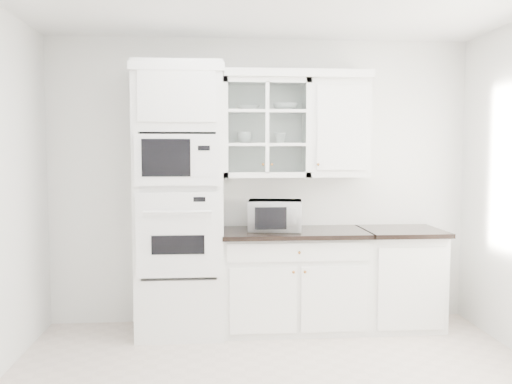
{
  "coord_description": "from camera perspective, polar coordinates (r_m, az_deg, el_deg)",
  "views": [
    {
      "loc": [
        -0.45,
        -3.43,
        1.64
      ],
      "look_at": [
        -0.1,
        1.05,
        1.3
      ],
      "focal_mm": 38.0,
      "sensor_mm": 36.0,
      "label": 1
    }
  ],
  "objects": [
    {
      "name": "base_cabinet_run",
      "position": [
        5.07,
        3.99,
        -9.13
      ],
      "size": [
        1.32,
        0.67,
        0.92
      ],
      "color": "white",
      "rests_on": "ground"
    },
    {
      "name": "extra_base_cabinet",
      "position": [
        5.3,
        14.87,
        -8.65
      ],
      "size": [
        0.72,
        0.67,
        0.92
      ],
      "color": "white",
      "rests_on": "ground"
    },
    {
      "name": "cup_b",
      "position": [
        5.04,
        2.55,
        5.68
      ],
      "size": [
        0.11,
        0.11,
        0.1
      ],
      "primitive_type": "imported",
      "rotation": [
        0.0,
        0.0,
        0.02
      ],
      "color": "white",
      "rests_on": "upper_cabinet_glass"
    },
    {
      "name": "room_shell",
      "position": [
        3.88,
        2.19,
        6.39
      ],
      "size": [
        4.0,
        3.5,
        2.7
      ],
      "color": "white",
      "rests_on": "ground"
    },
    {
      "name": "crown_molding",
      "position": [
        5.05,
        -0.17,
        12.24
      ],
      "size": [
        2.14,
        0.38,
        0.07
      ],
      "primitive_type": "cube",
      "color": "white",
      "rests_on": "room_shell"
    },
    {
      "name": "oven_column",
      "position": [
        4.87,
        -7.98,
        -0.9
      ],
      "size": [
        0.76,
        0.68,
        2.4
      ],
      "color": "white",
      "rests_on": "ground"
    },
    {
      "name": "upper_cabinet_glass",
      "position": [
        5.04,
        1.01,
        6.71
      ],
      "size": [
        0.8,
        0.33,
        0.9
      ],
      "color": "white",
      "rests_on": "room_shell"
    },
    {
      "name": "bowl_b",
      "position": [
        5.08,
        3.12,
        8.89
      ],
      "size": [
        0.24,
        0.24,
        0.07
      ],
      "primitive_type": "imported",
      "rotation": [
        0.0,
        0.0,
        -0.07
      ],
      "color": "white",
      "rests_on": "upper_cabinet_glass"
    },
    {
      "name": "bowl_a",
      "position": [
        5.03,
        -0.78,
        8.83
      ],
      "size": [
        0.21,
        0.21,
        0.05
      ],
      "primitive_type": "imported",
      "rotation": [
        0.0,
        0.0,
        0.04
      ],
      "color": "white",
      "rests_on": "upper_cabinet_glass"
    },
    {
      "name": "cup_a",
      "position": [
        5.04,
        -1.19,
        5.72
      ],
      "size": [
        0.15,
        0.15,
        0.11
      ],
      "primitive_type": "imported",
      "rotation": [
        0.0,
        0.0,
        0.14
      ],
      "color": "white",
      "rests_on": "upper_cabinet_glass"
    },
    {
      "name": "upper_cabinet_solid",
      "position": [
        5.15,
        8.57,
        6.62
      ],
      "size": [
        0.55,
        0.33,
        0.9
      ],
      "primitive_type": "cube",
      "color": "white",
      "rests_on": "room_shell"
    },
    {
      "name": "countertop_microwave",
      "position": [
        4.93,
        2.02,
        -2.45
      ],
      "size": [
        0.53,
        0.46,
        0.28
      ],
      "primitive_type": "imported",
      "rotation": [
        0.0,
        0.0,
        3.0
      ],
      "color": "white",
      "rests_on": "base_cabinet_run"
    }
  ]
}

